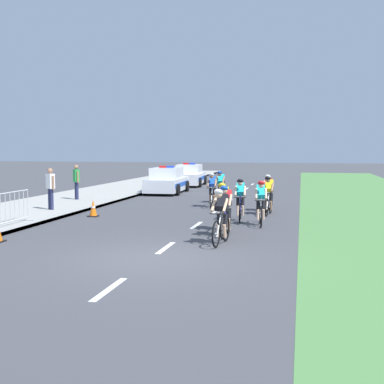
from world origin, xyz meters
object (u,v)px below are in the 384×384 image
(cyclist_second, at_px, (226,210))
(police_car_nearest, at_px, (167,181))
(cyclist_ninth, at_px, (221,186))
(spectator_closest, at_px, (50,186))
(cyclist_third, at_px, (223,206))
(cyclist_sixth, at_px, (269,195))
(cyclist_eighth, at_px, (212,189))
(police_car_second, at_px, (189,176))
(spectator_middle, at_px, (76,180))
(traffic_cone_near, at_px, (93,208))
(cyclist_lead, at_px, (221,216))
(cyclist_fifth, at_px, (240,199))
(crowd_barrier_front, at_px, (10,209))
(cyclist_fourth, at_px, (261,202))
(cyclist_seventh, at_px, (268,192))

(cyclist_second, xyz_separation_m, police_car_nearest, (-5.42, 13.67, -0.11))
(cyclist_ninth, xyz_separation_m, spectator_closest, (-6.14, -5.02, 0.30))
(cyclist_third, relative_size, police_car_nearest, 0.39)
(cyclist_sixth, distance_m, cyclist_eighth, 3.35)
(cyclist_third, distance_m, cyclist_ninth, 8.13)
(police_car_second, xyz_separation_m, spectator_middle, (-3.07, -11.52, 0.40))
(cyclist_ninth, xyz_separation_m, police_car_second, (-3.84, 10.56, -0.11))
(cyclist_sixth, height_order, traffic_cone_near, cyclist_sixth)
(cyclist_lead, xyz_separation_m, spectator_middle, (-8.55, 9.43, 0.30))
(cyclist_fifth, xyz_separation_m, spectator_closest, (-7.76, 0.78, 0.30))
(cyclist_lead, relative_size, police_car_second, 0.38)
(cyclist_fifth, bearing_deg, cyclist_second, -90.65)
(police_car_nearest, xyz_separation_m, spectator_middle, (-3.07, -5.49, 0.40))
(spectator_closest, bearing_deg, police_car_nearest, 76.46)
(cyclist_lead, bearing_deg, police_car_nearest, 110.19)
(cyclist_fifth, relative_size, traffic_cone_near, 2.69)
(cyclist_ninth, bearing_deg, cyclist_eighth, -92.82)
(cyclist_eighth, relative_size, traffic_cone_near, 2.69)
(cyclist_second, height_order, cyclist_third, same)
(cyclist_lead, height_order, crowd_barrier_front, cyclist_lead)
(cyclist_second, bearing_deg, traffic_cone_near, 149.26)
(cyclist_third, distance_m, cyclist_sixth, 4.24)
(traffic_cone_near, relative_size, spectator_closest, 0.38)
(spectator_closest, bearing_deg, spectator_middle, 100.64)
(cyclist_lead, height_order, cyclist_eighth, same)
(cyclist_fourth, relative_size, police_car_nearest, 0.39)
(cyclist_second, relative_size, spectator_middle, 1.03)
(cyclist_third, distance_m, cyclist_eighth, 6.36)
(cyclist_fourth, relative_size, cyclist_sixth, 1.00)
(cyclist_second, distance_m, spectator_middle, 11.79)
(cyclist_third, distance_m, cyclist_seventh, 5.36)
(cyclist_third, bearing_deg, traffic_cone_near, 157.58)
(cyclist_eighth, xyz_separation_m, cyclist_ninth, (0.09, 1.83, 0.00))
(cyclist_sixth, height_order, cyclist_ninth, same)
(cyclist_sixth, relative_size, police_car_second, 0.38)
(cyclist_eighth, xyz_separation_m, police_car_nearest, (-3.75, 6.36, -0.11))
(police_car_second, relative_size, spectator_middle, 2.69)
(police_car_nearest, relative_size, spectator_middle, 2.66)
(cyclist_fifth, xyz_separation_m, cyclist_seventh, (0.79, 3.03, 0.00))
(cyclist_lead, distance_m, crowd_barrier_front, 7.19)
(cyclist_sixth, distance_m, spectator_closest, 8.72)
(cyclist_third, bearing_deg, cyclist_eighth, 103.02)
(cyclist_eighth, height_order, police_car_second, police_car_second)
(cyclist_third, relative_size, cyclist_eighth, 1.00)
(cyclist_ninth, distance_m, police_car_second, 11.24)
(cyclist_second, distance_m, cyclist_seventh, 6.42)
(cyclist_fourth, distance_m, cyclist_seventh, 3.97)
(cyclist_eighth, relative_size, spectator_middle, 1.03)
(cyclist_sixth, relative_size, spectator_middle, 1.03)
(cyclist_second, distance_m, cyclist_fifth, 3.33)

